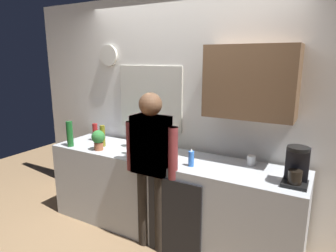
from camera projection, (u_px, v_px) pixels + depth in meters
The scene contains 18 objects.
ground_plane at pixel (152, 246), 3.05m from camera, with size 8.00×8.00×0.00m, color #8C6D4C.
kitchen_counter at pixel (167, 195), 3.21m from camera, with size 2.80×0.64×0.89m, color #B2B7BC.
dishwasher_panel at pixel (174, 219), 2.80m from camera, with size 0.56×0.02×0.80m, color black.
back_wall_assembly at pixel (191, 108), 3.29m from camera, with size 4.40×0.42×2.60m.
coffee_maker at pixel (297, 167), 2.39m from camera, with size 0.20×0.20×0.33m.
bottle_olive_oil at pixel (103, 136), 3.45m from camera, with size 0.06×0.06×0.25m, color olive.
bottle_red_vinegar at pixel (95, 132), 3.68m from camera, with size 0.06×0.06×0.22m, color maroon.
bottle_amber_beer at pixel (131, 144), 3.14m from camera, with size 0.06×0.06×0.23m, color brown.
bottle_clear_soda at pixel (132, 136), 3.39m from camera, with size 0.09×0.09×0.28m, color #2D8C33.
bottle_green_wine at pixel (70, 134), 3.43m from camera, with size 0.07×0.07×0.30m, color #195923.
cup_terracotta_mug at pixel (138, 154), 3.05m from camera, with size 0.08×0.08×0.09m, color #B26647.
cup_white_mug at pixel (251, 160), 2.85m from camera, with size 0.08×0.08×0.10m, color white.
cup_blue_mug at pixel (99, 135), 3.80m from camera, with size 0.08×0.08×0.10m, color #3351B2.
mixing_bowl at pixel (165, 149), 3.21m from camera, with size 0.22×0.22×0.08m, color orange.
potted_plant at pixel (98, 139), 3.30m from camera, with size 0.15×0.15×0.23m.
dish_soap at pixel (191, 158), 2.81m from camera, with size 0.06×0.06×0.18m.
person_at_sink at pixel (151, 160), 2.84m from camera, with size 0.57×0.22×1.60m.
person_guest at pixel (151, 160), 2.84m from camera, with size 0.57×0.22×1.60m.
Camera 1 is at (1.47, -2.26, 1.91)m, focal length 31.35 mm.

